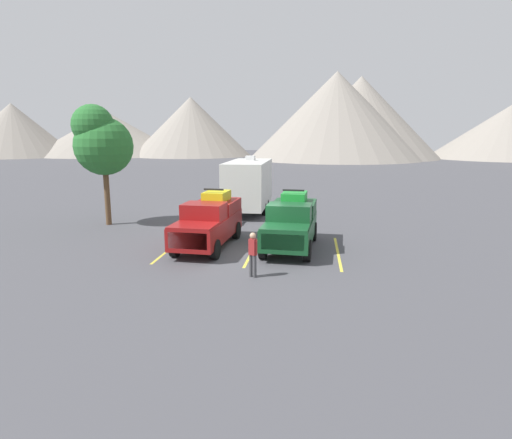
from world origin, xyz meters
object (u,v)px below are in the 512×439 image
at_px(person_a, 253,252).
at_px(camper_trailer_a, 248,183).
at_px(pickup_truck_a, 209,221).
at_px(pickup_truck_b, 291,222).

bearing_deg(person_a, camper_trailer_a, 99.12).
relative_size(pickup_truck_a, person_a, 3.34).
bearing_deg(pickup_truck_a, person_a, -58.09).
xyz_separation_m(pickup_truck_a, pickup_truck_b, (3.79, 0.13, 0.02)).
bearing_deg(person_a, pickup_truck_b, 74.99).
bearing_deg(pickup_truck_b, pickup_truck_a, -178.10).
height_order(pickup_truck_a, person_a, pickup_truck_a).
bearing_deg(camper_trailer_a, pickup_truck_a, -93.41).
distance_m(pickup_truck_b, person_a, 4.50).
bearing_deg(pickup_truck_a, camper_trailer_a, 86.59).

